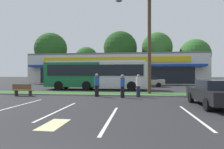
# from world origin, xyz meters

# --- Properties ---
(grass_median) EXTENTS (56.00, 2.20, 0.12)m
(grass_median) POSITION_xyz_m (0.00, 14.00, 0.06)
(grass_median) COLOR #2D5B23
(grass_median) RESTS_ON ground_plane
(curb_lip) EXTENTS (56.00, 0.24, 0.12)m
(curb_lip) POSITION_xyz_m (0.00, 12.78, 0.06)
(curb_lip) COLOR gray
(curb_lip) RESTS_ON ground_plane
(parking_stripe_0) EXTENTS (0.12, 4.80, 0.01)m
(parking_stripe_0) POSITION_xyz_m (-4.64, 7.61, 0.00)
(parking_stripe_0) COLOR silver
(parking_stripe_0) RESTS_ON ground_plane
(parking_stripe_1) EXTENTS (0.12, 4.80, 0.01)m
(parking_stripe_1) POSITION_xyz_m (-1.82, 6.35, 0.00)
(parking_stripe_1) COLOR silver
(parking_stripe_1) RESTS_ON ground_plane
(parking_stripe_2) EXTENTS (0.12, 4.80, 0.01)m
(parking_stripe_2) POSITION_xyz_m (0.87, 5.05, 0.00)
(parking_stripe_2) COLOR silver
(parking_stripe_2) RESTS_ON ground_plane
(parking_stripe_3) EXTENTS (0.12, 4.80, 0.01)m
(parking_stripe_3) POSITION_xyz_m (4.25, 5.91, 0.00)
(parking_stripe_3) COLOR silver
(parking_stripe_3) RESTS_ON ground_plane
(lot_arrow) EXTENTS (0.70, 1.60, 0.01)m
(lot_arrow) POSITION_xyz_m (-0.96, 3.83, 0.00)
(lot_arrow) COLOR beige
(lot_arrow) RESTS_ON ground_plane
(storefront_building) EXTENTS (31.39, 12.25, 5.44)m
(storefront_building) POSITION_xyz_m (-1.98, 35.45, 2.73)
(storefront_building) COLOR beige
(storefront_building) RESTS_ON ground_plane
(tree_far_left) EXTENTS (8.09, 8.09, 12.19)m
(tree_far_left) POSITION_xyz_m (-19.65, 43.92, 8.13)
(tree_far_left) COLOR #473323
(tree_far_left) RESTS_ON ground_plane
(tree_left) EXTENTS (6.09, 6.09, 8.94)m
(tree_left) POSITION_xyz_m (-11.29, 47.07, 5.88)
(tree_left) COLOR #473323
(tree_left) RESTS_ON ground_plane
(tree_mid_left) EXTENTS (8.10, 8.10, 12.14)m
(tree_mid_left) POSITION_xyz_m (-2.12, 44.24, 8.08)
(tree_mid_left) COLOR #473323
(tree_mid_left) RESTS_ON ground_plane
(tree_mid) EXTENTS (7.30, 7.30, 11.78)m
(tree_mid) POSITION_xyz_m (6.69, 44.87, 8.12)
(tree_mid) COLOR #473323
(tree_mid) RESTS_ON ground_plane
(tree_mid_right) EXTENTS (6.85, 6.85, 9.57)m
(tree_mid_right) POSITION_xyz_m (14.76, 42.67, 6.13)
(tree_mid_right) COLOR #473323
(tree_mid_right) RESTS_ON ground_plane
(utility_pole) EXTENTS (3.03, 2.40, 11.50)m
(utility_pole) POSITION_xyz_m (2.82, 14.12, 6.11)
(utility_pole) COLOR #4C3826
(utility_pole) RESTS_ON ground_plane
(city_bus) EXTENTS (11.52, 2.83, 3.25)m
(city_bus) POSITION_xyz_m (-2.68, 19.09, 1.76)
(city_bus) COLOR #196638
(city_bus) RESTS_ON ground_plane
(bus_stop_bench) EXTENTS (1.60, 0.45, 0.95)m
(bus_stop_bench) POSITION_xyz_m (-7.24, 11.98, 0.50)
(bus_stop_bench) COLOR brown
(bus_stop_bench) RESTS_ON ground_plane
(car_0) EXTENTS (1.92, 4.56, 1.44)m
(car_0) POSITION_xyz_m (6.05, 8.42, 0.74)
(car_0) COLOR black
(car_0) RESTS_ON ground_plane
(car_2) EXTENTS (4.53, 1.93, 1.61)m
(car_2) POSITION_xyz_m (-7.49, 25.20, 0.82)
(car_2) COLOR #B7B7BC
(car_2) RESTS_ON ground_plane
(car_4) EXTENTS (4.43, 2.02, 1.49)m
(car_4) POSITION_xyz_m (3.47, 24.86, 0.77)
(car_4) COLOR #9E998C
(car_4) RESTS_ON ground_plane
(pedestrian_near_bench) EXTENTS (0.35, 0.35, 1.73)m
(pedestrian_near_bench) POSITION_xyz_m (2.01, 12.33, 0.87)
(pedestrian_near_bench) COLOR #1E2338
(pedestrian_near_bench) RESTS_ON ground_plane
(pedestrian_by_pole) EXTENTS (0.35, 0.35, 1.73)m
(pedestrian_by_pole) POSITION_xyz_m (0.84, 11.74, 0.87)
(pedestrian_by_pole) COLOR black
(pedestrian_by_pole) RESTS_ON ground_plane
(pedestrian_mid) EXTENTS (0.36, 0.36, 1.80)m
(pedestrian_mid) POSITION_xyz_m (-1.21, 12.26, 0.91)
(pedestrian_mid) COLOR black
(pedestrian_mid) RESTS_ON ground_plane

